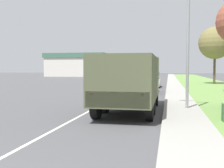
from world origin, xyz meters
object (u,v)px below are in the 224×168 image
at_px(car_second_ahead, 152,80).
at_px(lamp_post, 184,24).
at_px(military_truck, 130,79).
at_px(car_nearest_ahead, 147,85).

xyz_separation_m(car_second_ahead, lamp_post, (2.53, -17.40, 3.56)).
bearing_deg(car_second_ahead, lamp_post, -81.74).
relative_size(military_truck, lamp_post, 1.02).
bearing_deg(military_truck, car_nearest_ahead, 90.25).
height_order(car_nearest_ahead, car_second_ahead, car_second_ahead).
bearing_deg(car_nearest_ahead, military_truck, -89.75).
bearing_deg(military_truck, car_second_ahead, 89.94).
height_order(military_truck, car_second_ahead, military_truck).
relative_size(car_second_ahead, lamp_post, 0.57).
xyz_separation_m(military_truck, car_nearest_ahead, (-0.05, 10.93, -0.92)).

